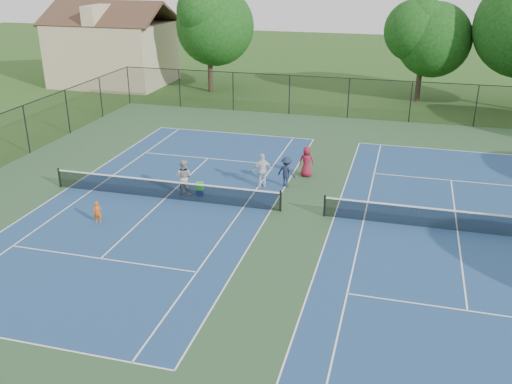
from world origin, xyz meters
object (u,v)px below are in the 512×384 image
(child_player, at_px, (97,212))
(instructor, at_px, (184,177))
(tree_back_c, at_px, (424,34))
(bystander_a, at_px, (263,170))
(clapboard_house, at_px, (113,51))
(ball_crate, at_px, (200,192))
(bystander_b, at_px, (287,172))
(ball_hopper, at_px, (200,186))
(bystander_c, at_px, (307,162))
(tree_back_a, at_px, (209,22))

(child_player, xyz_separation_m, instructor, (2.52, 4.23, 0.40))
(tree_back_c, distance_m, bystander_a, 23.89)
(tree_back_c, relative_size, bystander_a, 4.58)
(tree_back_c, relative_size, clapboard_house, 0.78)
(tree_back_c, xyz_separation_m, ball_crate, (-10.46, -24.10, -5.33))
(bystander_b, xyz_separation_m, ball_hopper, (-3.98, -2.34, -0.31))
(bystander_b, xyz_separation_m, bystander_c, (0.74, 1.76, 0.03))
(instructor, height_order, ball_crate, instructor)
(tree_back_c, xyz_separation_m, instructor, (-11.28, -24.16, -4.56))
(clapboard_house, height_order, child_player, clapboard_house)
(ball_crate, bearing_deg, bystander_c, 40.90)
(tree_back_c, bearing_deg, bystander_c, -105.99)
(tree_back_a, bearing_deg, ball_hopper, -71.92)
(tree_back_a, distance_m, child_player, 28.26)
(bystander_a, bearing_deg, ball_crate, 3.71)
(clapboard_house, distance_m, ball_hopper, 29.92)
(instructor, xyz_separation_m, bystander_a, (3.60, 2.01, -0.00))
(tree_back_a, distance_m, instructor, 24.66)
(tree_back_c, height_order, ball_hopper, tree_back_c)
(bystander_a, xyz_separation_m, ball_hopper, (-2.78, -1.95, -0.41))
(clapboard_house, distance_m, ball_crate, 29.95)
(tree_back_c, height_order, instructor, tree_back_c)
(ball_crate, bearing_deg, tree_back_a, 108.08)
(tree_back_c, bearing_deg, ball_crate, -113.46)
(tree_back_c, height_order, bystander_a, tree_back_c)
(tree_back_a, bearing_deg, ball_crate, -71.92)
(clapboard_house, distance_m, bystander_b, 30.69)
(child_player, bearing_deg, tree_back_a, 82.29)
(bystander_b, height_order, ball_hopper, bystander_b)
(tree_back_a, xyz_separation_m, tree_back_c, (18.00, 1.00, -0.56))
(bystander_b, bearing_deg, bystander_c, -94.14)
(tree_back_a, distance_m, tree_back_c, 18.04)
(tree_back_a, relative_size, bystander_c, 5.39)
(bystander_b, height_order, ball_crate, bystander_b)
(tree_back_a, distance_m, clapboard_house, 10.47)
(instructor, distance_m, bystander_c, 6.93)
(tree_back_c, distance_m, ball_hopper, 26.74)
(bystander_a, relative_size, ball_hopper, 4.66)
(tree_back_c, height_order, child_player, tree_back_c)
(clapboard_house, xyz_separation_m, ball_crate, (17.54, -24.10, -2.94))
(clapboard_house, relative_size, ball_hopper, 27.48)
(child_player, bearing_deg, bystander_c, 29.70)
(clapboard_house, xyz_separation_m, instructor, (16.72, -24.16, -2.17))
(bystander_a, distance_m, bystander_b, 1.27)
(child_player, bearing_deg, bystander_b, 25.74)
(tree_back_a, distance_m, ball_crate, 25.01)
(child_player, relative_size, bystander_a, 0.57)
(tree_back_c, relative_size, bystander_c, 4.94)
(instructor, bearing_deg, child_player, 65.18)
(tree_back_a, xyz_separation_m, bystander_a, (10.32, -21.15, -5.12))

